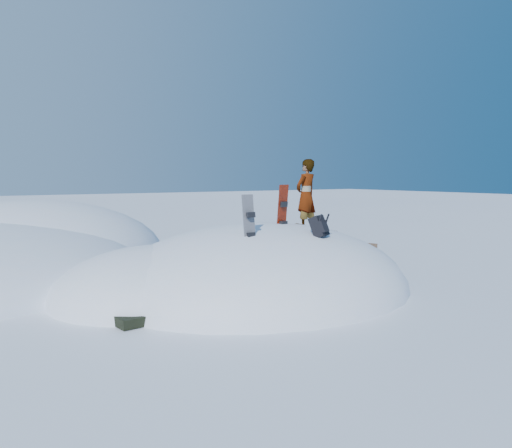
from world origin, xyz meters
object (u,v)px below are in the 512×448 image
snowboard_red (282,216)px  backpack (320,227)px  snowboard_dark (250,227)px  person (306,195)px

snowboard_red → backpack: bearing=-95.2°
snowboard_dark → person: bearing=32.0°
snowboard_red → backpack: size_ratio=2.77×
person → backpack: bearing=44.0°
snowboard_red → backpack: 1.18m
backpack → person: (1.25, 2.02, 0.54)m
snowboard_red → snowboard_dark: size_ratio=1.09×
snowboard_red → snowboard_dark: snowboard_red is taller
snowboard_red → person: (1.35, 0.85, 0.41)m
snowboard_red → backpack: snowboard_red is taller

